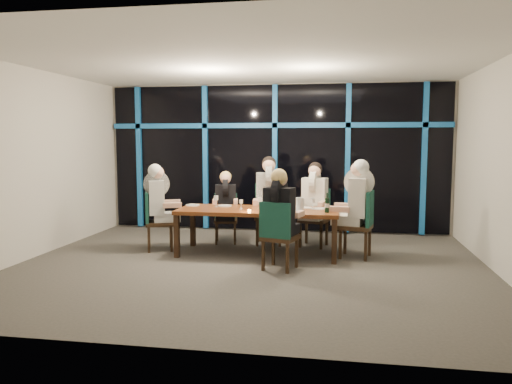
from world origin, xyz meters
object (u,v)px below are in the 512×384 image
at_px(chair_end_right, 362,221).
at_px(diner_near_mid, 280,204).
at_px(chair_far_mid, 269,210).
at_px(diner_far_right, 314,192).
at_px(dining_table, 258,213).
at_px(chair_far_right, 315,214).
at_px(chair_end_left, 154,218).
at_px(wine_bottle, 327,205).
at_px(chair_far_left, 226,215).
at_px(water_pitcher, 299,205).
at_px(chair_near_mid, 278,232).
at_px(diner_far_left, 226,196).
at_px(diner_end_left, 159,194).
at_px(diner_far_mid, 269,188).
at_px(diner_end_right, 356,194).

height_order(chair_end_right, diner_near_mid, diner_near_mid).
height_order(chair_far_mid, diner_far_right, diner_far_right).
distance_m(dining_table, chair_far_right, 1.24).
height_order(chair_far_right, chair_end_left, chair_far_right).
bearing_deg(wine_bottle, dining_table, 169.45).
height_order(chair_far_left, chair_end_right, chair_end_right).
height_order(diner_near_mid, water_pitcher, diner_near_mid).
xyz_separation_m(chair_near_mid, wine_bottle, (0.67, 0.75, 0.31)).
relative_size(dining_table, chair_near_mid, 2.60).
bearing_deg(chair_far_right, diner_far_left, -164.87).
height_order(chair_far_right, diner_far_left, diner_far_left).
bearing_deg(chair_far_right, chair_near_mid, -90.46).
bearing_deg(chair_near_mid, chair_end_right, -125.63).
relative_size(diner_end_left, diner_near_mid, 1.00).
height_order(chair_far_mid, diner_far_mid, diner_far_mid).
bearing_deg(diner_near_mid, wine_bottle, -118.74).
bearing_deg(wine_bottle, water_pitcher, 175.11).
height_order(chair_end_right, diner_far_mid, diner_far_mid).
bearing_deg(diner_far_mid, diner_near_mid, -83.16).
distance_m(chair_end_left, diner_end_left, 0.41).
bearing_deg(diner_far_mid, chair_far_left, 169.88).
bearing_deg(diner_near_mid, diner_far_left, -39.37).
bearing_deg(chair_end_right, water_pitcher, -67.11).
distance_m(chair_end_right, diner_end_left, 3.38).
bearing_deg(chair_near_mid, chair_far_right, -88.40).
height_order(chair_far_right, chair_end_right, chair_end_right).
distance_m(chair_far_left, diner_end_left, 1.35).
height_order(dining_table, diner_end_left, diner_end_left).
relative_size(chair_end_right, diner_near_mid, 1.10).
bearing_deg(chair_far_left, diner_end_left, -150.41).
bearing_deg(diner_far_left, diner_end_left, -153.45).
distance_m(diner_far_right, wine_bottle, 1.02).
distance_m(chair_far_mid, diner_end_right, 1.80).
relative_size(chair_far_left, water_pitcher, 4.02).
xyz_separation_m(chair_far_mid, chair_far_right, (0.84, -0.06, -0.04)).
bearing_deg(chair_end_left, chair_far_left, -71.48).
xyz_separation_m(chair_far_left, chair_end_left, (-1.04, -0.87, 0.06)).
height_order(wine_bottle, water_pitcher, wine_bottle).
bearing_deg(chair_end_left, diner_far_mid, -87.30).
xyz_separation_m(diner_far_left, diner_far_mid, (0.79, 0.03, 0.17)).
relative_size(chair_far_right, wine_bottle, 3.28).
distance_m(dining_table, diner_far_left, 1.10).
relative_size(chair_far_mid, diner_far_mid, 1.03).
bearing_deg(chair_end_left, chair_far_right, -93.63).
relative_size(dining_table, diner_far_right, 2.64).
distance_m(dining_table, diner_end_left, 1.73).
height_order(diner_end_right, wine_bottle, diner_end_right).
height_order(chair_far_right, diner_far_mid, diner_far_mid).
height_order(chair_far_left, diner_end_right, diner_end_right).
bearing_deg(diner_end_right, chair_end_right, 90.00).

